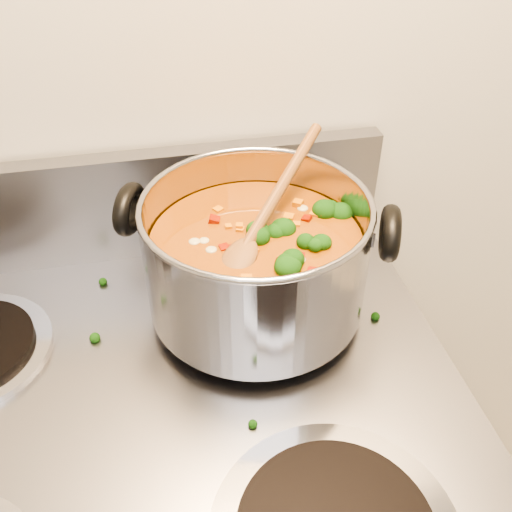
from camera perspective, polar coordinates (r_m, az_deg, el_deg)
The scene contains 3 objects.
stockpot at distance 0.70m, azimuth -0.01°, elevation -0.17°, with size 0.34×0.28×0.17m.
wooden_spoon at distance 0.68m, azimuth 0.49°, elevation 3.47°, with size 0.18×0.22×0.09m.
cooktop_crumbs at distance 0.69m, azimuth -6.05°, elevation -11.09°, with size 0.29×0.22×0.01m.
Camera 1 is at (0.03, 0.78, 1.45)m, focal length 40.00 mm.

